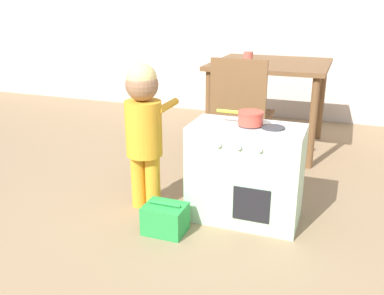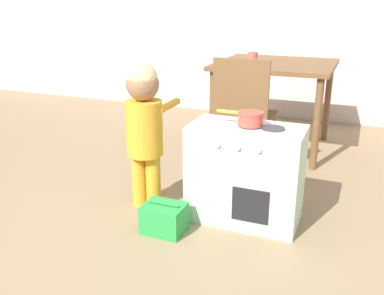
{
  "view_description": "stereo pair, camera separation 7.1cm",
  "coord_description": "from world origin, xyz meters",
  "px_view_note": "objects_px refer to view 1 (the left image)",
  "views": [
    {
      "loc": [
        0.79,
        -1.23,
        1.24
      ],
      "look_at": [
        -0.02,
        0.94,
        0.43
      ],
      "focal_mm": 40.0,
      "sensor_mm": 36.0,
      "label": 1
    },
    {
      "loc": [
        0.86,
        -1.2,
        1.24
      ],
      "look_at": [
        -0.02,
        0.94,
        0.43
      ],
      "focal_mm": 40.0,
      "sensor_mm": 36.0,
      "label": 2
    }
  ],
  "objects_px": {
    "toy_basket": "(165,219)",
    "dining_chair_near": "(241,113)",
    "child_figure": "(144,121)",
    "dining_table": "(270,74)",
    "play_kitchen": "(245,173)",
    "cup_on_table": "(248,58)",
    "toy_pot": "(250,117)"
  },
  "relations": [
    {
      "from": "play_kitchen",
      "to": "toy_basket",
      "type": "distance_m",
      "value": 0.52
    },
    {
      "from": "cup_on_table",
      "to": "child_figure",
      "type": "bearing_deg",
      "value": -104.83
    },
    {
      "from": "dining_table",
      "to": "cup_on_table",
      "type": "bearing_deg",
      "value": -127.45
    },
    {
      "from": "play_kitchen",
      "to": "child_figure",
      "type": "bearing_deg",
      "value": -173.52
    },
    {
      "from": "play_kitchen",
      "to": "toy_basket",
      "type": "height_order",
      "value": "play_kitchen"
    },
    {
      "from": "dining_table",
      "to": "dining_chair_near",
      "type": "relative_size",
      "value": 1.08
    },
    {
      "from": "play_kitchen",
      "to": "dining_chair_near",
      "type": "distance_m",
      "value": 0.67
    },
    {
      "from": "play_kitchen",
      "to": "dining_chair_near",
      "type": "height_order",
      "value": "dining_chair_near"
    },
    {
      "from": "toy_pot",
      "to": "dining_chair_near",
      "type": "relative_size",
      "value": 0.3
    },
    {
      "from": "child_figure",
      "to": "dining_table",
      "type": "xyz_separation_m",
      "value": [
        0.47,
        1.42,
        0.08
      ]
    },
    {
      "from": "dining_table",
      "to": "play_kitchen",
      "type": "bearing_deg",
      "value": -84.42
    },
    {
      "from": "dining_chair_near",
      "to": "toy_pot",
      "type": "bearing_deg",
      "value": -71.99
    },
    {
      "from": "play_kitchen",
      "to": "toy_basket",
      "type": "xyz_separation_m",
      "value": [
        -0.37,
        -0.31,
        -0.2
      ]
    },
    {
      "from": "child_figure",
      "to": "toy_basket",
      "type": "relative_size",
      "value": 3.93
    },
    {
      "from": "toy_basket",
      "to": "dining_chair_near",
      "type": "bearing_deg",
      "value": 78.84
    },
    {
      "from": "play_kitchen",
      "to": "child_figure",
      "type": "xyz_separation_m",
      "value": [
        -0.6,
        -0.07,
        0.27
      ]
    },
    {
      "from": "toy_basket",
      "to": "dining_table",
      "type": "xyz_separation_m",
      "value": [
        0.24,
        1.66,
        0.55
      ]
    },
    {
      "from": "play_kitchen",
      "to": "child_figure",
      "type": "distance_m",
      "value": 0.67
    },
    {
      "from": "play_kitchen",
      "to": "dining_table",
      "type": "xyz_separation_m",
      "value": [
        -0.13,
        1.35,
        0.35
      ]
    },
    {
      "from": "dining_table",
      "to": "dining_chair_near",
      "type": "distance_m",
      "value": 0.75
    },
    {
      "from": "child_figure",
      "to": "cup_on_table",
      "type": "bearing_deg",
      "value": 75.17
    },
    {
      "from": "toy_pot",
      "to": "dining_table",
      "type": "height_order",
      "value": "dining_table"
    },
    {
      "from": "child_figure",
      "to": "toy_basket",
      "type": "height_order",
      "value": "child_figure"
    },
    {
      "from": "toy_pot",
      "to": "child_figure",
      "type": "relative_size",
      "value": 0.29
    },
    {
      "from": "toy_pot",
      "to": "child_figure",
      "type": "xyz_separation_m",
      "value": [
        -0.62,
        -0.07,
        -0.06
      ]
    },
    {
      "from": "toy_pot",
      "to": "child_figure",
      "type": "bearing_deg",
      "value": -173.6
    },
    {
      "from": "toy_basket",
      "to": "toy_pot",
      "type": "bearing_deg",
      "value": 39.02
    },
    {
      "from": "toy_pot",
      "to": "dining_chair_near",
      "type": "xyz_separation_m",
      "value": [
        -0.2,
        0.62,
        -0.15
      ]
    },
    {
      "from": "dining_table",
      "to": "cup_on_table",
      "type": "distance_m",
      "value": 0.29
    },
    {
      "from": "toy_basket",
      "to": "dining_chair_near",
      "type": "height_order",
      "value": "dining_chair_near"
    },
    {
      "from": "toy_basket",
      "to": "cup_on_table",
      "type": "relative_size",
      "value": 2.28
    },
    {
      "from": "dining_chair_near",
      "to": "cup_on_table",
      "type": "bearing_deg",
      "value": 99.79
    }
  ]
}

